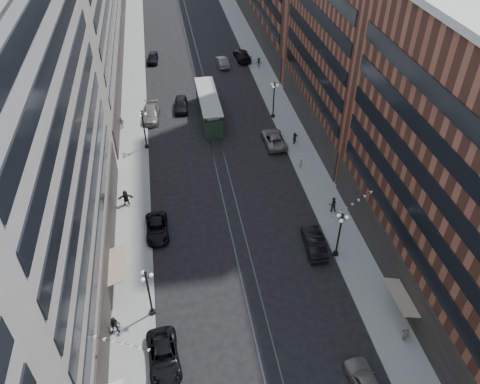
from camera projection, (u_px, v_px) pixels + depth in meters
ground at (211, 123)px, 67.47m from camera, size 220.00×220.00×0.00m
sidewalk_west at (134, 97)px, 73.60m from camera, size 4.00×180.00×0.15m
sidewalk_east at (270, 86)px, 76.55m from camera, size 4.00×180.00×0.15m
rail_west at (199, 92)px, 75.02m from camera, size 0.12×180.00×0.02m
rail_east at (207, 91)px, 75.21m from camera, size 0.12×180.00×0.02m
building_west_mid at (27, 163)px, 35.73m from camera, size 8.00×36.00×28.00m
building_east_mid at (463, 177)px, 37.71m from camera, size 8.00×30.00×24.00m
lamppost_sw_far at (149, 292)px, 39.82m from camera, size 1.03×1.14×5.52m
lamppost_sw_mid at (144, 128)px, 60.47m from camera, size 1.03×1.14×5.52m
lamppost_se_far at (339, 233)px, 45.34m from camera, size 1.03×1.14×5.52m
lamppost_se_mid at (274, 99)px, 66.75m from camera, size 1.03×1.14×5.52m
streetcar at (209, 107)px, 67.87m from camera, size 2.75×12.45×3.44m
car_2 at (164, 357)px, 37.66m from camera, size 2.84×5.56×1.50m
car_4 at (367, 384)px, 35.73m from camera, size 2.31×5.08×1.69m
pedestrian_2 at (115, 325)px, 39.57m from camera, size 0.92×0.51×1.87m
pedestrian_4 at (406, 335)px, 39.02m from camera, size 0.74×1.01×1.57m
car_7 at (157, 228)px, 49.36m from camera, size 2.36×5.03×1.39m
car_8 at (151, 114)px, 67.95m from camera, size 2.76×5.91×1.67m
car_9 at (153, 58)px, 83.61m from camera, size 2.23×4.68×1.55m
car_10 at (314, 242)px, 47.55m from camera, size 2.14×5.23×1.68m
car_11 at (274, 139)px, 62.75m from camera, size 2.72×5.78×1.60m
car_12 at (242, 55)px, 84.37m from camera, size 2.77×6.04×1.71m
car_13 at (181, 105)px, 70.06m from camera, size 2.33×4.99×1.65m
car_14 at (222, 62)px, 82.25m from camera, size 1.95×4.82×1.56m
pedestrian_5 at (126, 198)px, 52.66m from camera, size 1.79×0.57×1.91m
pedestrian_6 at (122, 122)px, 65.75m from camera, size 1.07×0.76×1.66m
pedestrian_7 at (333, 204)px, 51.80m from camera, size 0.96×0.60×1.88m
pedestrian_8 at (300, 163)px, 58.16m from camera, size 0.67×0.57×1.54m
pedestrian_9 at (259, 63)px, 81.38m from camera, size 1.20×0.78×1.73m
pedestrian_extra_2 at (295, 138)px, 62.64m from camera, size 1.26×1.40×1.58m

